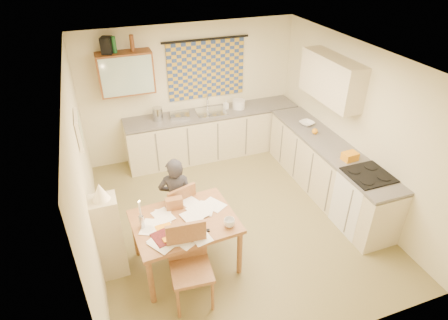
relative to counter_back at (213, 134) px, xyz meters
name	(u,v)px	position (x,y,z in m)	size (l,w,h in m)	color
floor	(234,218)	(-0.32, -1.95, -0.46)	(4.00, 4.50, 0.02)	olive
ceiling	(236,59)	(-0.32, -1.95, 2.06)	(4.00, 4.50, 0.02)	white
wall_back	(191,92)	(-0.32, 0.31, 0.80)	(4.00, 0.02, 2.50)	beige
wall_front	(325,266)	(-0.32, -4.21, 0.80)	(4.00, 0.02, 2.50)	beige
wall_left	(84,176)	(-2.33, -1.95, 0.80)	(0.02, 4.50, 2.50)	beige
wall_right	(356,126)	(1.69, -1.95, 0.80)	(0.02, 4.50, 2.50)	beige
window_blind	(206,70)	(-0.02, 0.27, 1.20)	(1.45, 0.03, 1.05)	navy
curtain_rod	(206,39)	(-0.02, 0.25, 1.75)	(0.04, 0.04, 1.60)	black
wall_cabinet	(126,73)	(-1.47, 0.13, 1.35)	(0.90, 0.34, 0.70)	brown
wall_cabinet_glass	(127,76)	(-1.47, -0.04, 1.35)	(0.84, 0.02, 0.64)	#99B2A5
upper_cabinet_right	(331,79)	(1.51, -1.40, 1.40)	(0.34, 1.30, 0.70)	beige
framed_print	(78,129)	(-2.29, -1.55, 1.25)	(0.04, 0.50, 0.40)	white
print_canvas	(81,129)	(-2.26, -1.55, 1.25)	(0.01, 0.42, 0.32)	beige
counter_back	(213,134)	(0.00, 0.00, 0.00)	(3.30, 0.62, 0.92)	beige
counter_right	(326,169)	(1.38, -1.83, 0.00)	(0.62, 2.95, 0.92)	beige
stove	(362,201)	(1.38, -2.76, 0.02)	(0.61, 0.61, 0.94)	white
sink	(211,114)	(-0.03, 0.00, 0.43)	(0.55, 0.45, 0.10)	silver
tap	(207,102)	(-0.04, 0.18, 0.61)	(0.03, 0.03, 0.28)	silver
dish_rack	(180,115)	(-0.63, 0.00, 0.50)	(0.35, 0.30, 0.06)	silver
kettle	(158,114)	(-1.03, 0.00, 0.59)	(0.18, 0.18, 0.24)	silver
mixing_bowl	(239,104)	(0.53, 0.00, 0.55)	(0.24, 0.24, 0.16)	white
soap_bottle	(226,104)	(0.29, 0.05, 0.56)	(0.10, 0.10, 0.17)	white
bowl	(307,123)	(1.38, -1.08, 0.50)	(0.29, 0.29, 0.06)	white
orange_bag	(350,156)	(1.38, -2.32, 0.53)	(0.22, 0.16, 0.12)	orange
fruit_orange	(315,131)	(1.33, -1.42, 0.52)	(0.10, 0.10, 0.10)	orange
speaker	(107,45)	(-1.70, 0.13, 1.83)	(0.16, 0.20, 0.26)	black
bottle_green	(114,45)	(-1.59, 0.13, 1.83)	(0.07, 0.07, 0.26)	#195926
bottle_brown	(132,43)	(-1.30, 0.13, 1.83)	(0.07, 0.07, 0.26)	brown
dining_table	(186,242)	(-1.24, -2.60, -0.07)	(1.33, 1.04, 0.75)	brown
chair_far	(178,219)	(-1.21, -2.02, -0.16)	(0.54, 0.54, 0.94)	brown
chair_near	(192,280)	(-1.33, -3.18, -0.13)	(0.50, 0.50, 1.03)	brown
person	(177,199)	(-1.21, -2.03, 0.20)	(0.54, 0.43, 1.30)	black
shelf_stand	(110,237)	(-2.16, -2.41, 0.14)	(0.32, 0.30, 1.18)	beige
lampshade	(100,192)	(-2.16, -2.41, 0.84)	(0.20, 0.20, 0.22)	white
letter_rack	(174,203)	(-1.30, -2.33, 0.38)	(0.22, 0.10, 0.16)	brown
mug	(229,223)	(-0.75, -2.90, 0.35)	(0.18, 0.18, 0.11)	white
magazine	(154,242)	(-1.67, -2.87, 0.31)	(0.27, 0.32, 0.03)	maroon
book	(157,234)	(-1.61, -2.74, 0.31)	(0.21, 0.28, 0.02)	orange
orange_box	(168,240)	(-1.51, -2.90, 0.32)	(0.12, 0.08, 0.04)	orange
eyeglasses	(204,231)	(-1.06, -2.88, 0.31)	(0.13, 0.04, 0.02)	black
candle_holder	(142,222)	(-1.75, -2.56, 0.39)	(0.06, 0.06, 0.18)	silver
candle	(140,209)	(-1.76, -2.56, 0.59)	(0.02, 0.02, 0.22)	white
candle_flame	(139,201)	(-1.75, -2.57, 0.71)	(0.02, 0.02, 0.02)	#FFCC66
papers	(181,223)	(-1.29, -2.66, 0.31)	(1.20, 1.00, 0.02)	white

